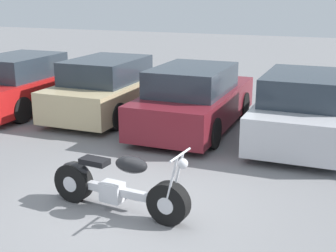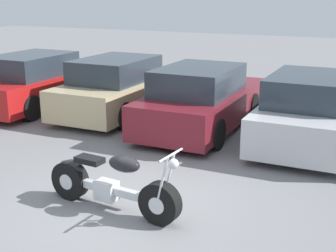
% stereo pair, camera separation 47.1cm
% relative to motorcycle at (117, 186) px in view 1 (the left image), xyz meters
% --- Properties ---
extents(ground_plane, '(60.00, 60.00, 0.00)m').
position_rel_motorcycle_xyz_m(ground_plane, '(0.09, 0.21, -0.41)').
color(ground_plane, slate).
extents(motorcycle, '(2.33, 0.68, 1.09)m').
position_rel_motorcycle_xyz_m(motorcycle, '(0.00, 0.00, 0.00)').
color(motorcycle, black).
rests_on(motorcycle, ground_plane).
extents(parked_car_red, '(1.93, 4.48, 1.54)m').
position_rel_motorcycle_xyz_m(parked_car_red, '(-5.46, 4.83, 0.31)').
color(parked_car_red, red).
rests_on(parked_car_red, ground_plane).
extents(parked_car_champagne, '(1.93, 4.48, 1.54)m').
position_rel_motorcycle_xyz_m(parked_car_champagne, '(-2.91, 5.18, 0.31)').
color(parked_car_champagne, '#C6B284').
rests_on(parked_car_champagne, ground_plane).
extents(parked_car_maroon, '(1.93, 4.48, 1.54)m').
position_rel_motorcycle_xyz_m(parked_car_maroon, '(-0.36, 4.70, 0.31)').
color(parked_car_maroon, maroon).
rests_on(parked_car_maroon, ground_plane).
extents(parked_car_silver, '(1.93, 4.48, 1.54)m').
position_rel_motorcycle_xyz_m(parked_car_silver, '(2.18, 4.74, 0.31)').
color(parked_car_silver, '#BCBCC1').
rests_on(parked_car_silver, ground_plane).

